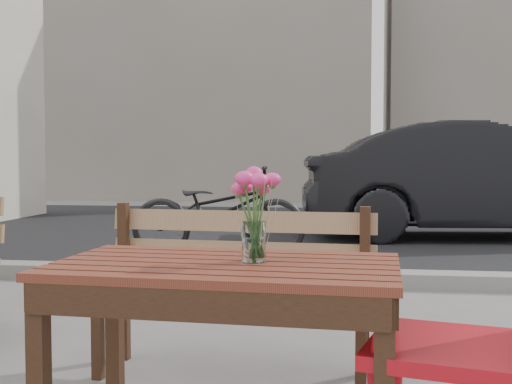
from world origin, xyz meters
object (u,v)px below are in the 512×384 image
at_px(red_chair, 484,329).
at_px(main_vase, 254,203).
at_px(main_table, 225,297).
at_px(bicycle, 218,212).
at_px(parked_car, 477,181).

xyz_separation_m(red_chair, main_vase, (-0.68, 0.19, 0.34)).
bearing_deg(main_vase, red_chair, -15.68).
distance_m(main_table, bicycle, 4.49).
bearing_deg(red_chair, parked_car, -177.15).
bearing_deg(main_vase, bicycle, 102.74).
distance_m(parked_car, bicycle, 3.59).
xyz_separation_m(main_table, main_vase, (0.09, 0.03, 0.30)).
height_order(main_table, main_vase, main_vase).
distance_m(red_chair, main_vase, 0.78).
distance_m(main_table, parked_car, 6.74).
distance_m(main_vase, bicycle, 4.50).
relative_size(parked_car, bicycle, 2.47).
relative_size(red_chair, parked_car, 0.21).
height_order(main_vase, parked_car, parked_car).
bearing_deg(parked_car, main_table, 156.54).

